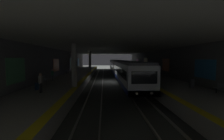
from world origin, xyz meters
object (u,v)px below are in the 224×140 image
at_px(pillar_far, 90,62).
at_px(bench_right_mid, 67,71).
at_px(bench_left_far, 138,67).
at_px(metro_train, 120,68).
at_px(person_waiting_near, 143,67).
at_px(suitcase_rolling, 37,86).
at_px(pillar_near, 74,65).
at_px(bench_right_far, 71,70).
at_px(person_standing_far, 52,75).
at_px(bench_left_near, 224,89).
at_px(trash_bin, 192,83).
at_px(person_walking_mid, 41,82).
at_px(bench_left_mid, 150,70).
at_px(bench_right_near, 43,79).

height_order(pillar_far, bench_right_mid, pillar_far).
bearing_deg(bench_left_far, metro_train, 145.91).
distance_m(metro_train, person_waiting_near, 6.55).
xyz_separation_m(metro_train, bench_right_mid, (-2.45, 10.73, -0.45)).
distance_m(pillar_far, suitcase_rolling, 18.83).
xyz_separation_m(pillar_near, suitcase_rolling, (-1.33, 3.28, -1.94)).
relative_size(metro_train, bench_right_far, 22.83).
height_order(bench_right_far, person_standing_far, person_standing_far).
bearing_deg(pillar_near, bench_left_near, -108.08).
distance_m(bench_left_far, trash_bin, 26.55).
distance_m(pillar_far, person_walking_mid, 19.93).
relative_size(bench_left_mid, person_walking_mid, 0.99).
height_order(bench_left_mid, person_walking_mid, person_walking_mid).
xyz_separation_m(pillar_near, pillar_far, (17.11, 0.00, 0.00)).
bearing_deg(bench_left_mid, person_walking_mid, 139.30).
bearing_deg(bench_right_mid, person_standing_far, -177.35).
height_order(bench_left_mid, bench_right_far, same).
distance_m(bench_left_mid, person_waiting_near, 3.84).
xyz_separation_m(pillar_far, person_walking_mid, (-19.74, 2.36, -1.34)).
height_order(metro_train, person_waiting_near, metro_train).
distance_m(bench_left_mid, bench_right_far, 17.19).
relative_size(bench_left_far, bench_right_near, 1.00).
bearing_deg(bench_right_far, person_standing_far, -178.06).
bearing_deg(bench_left_near, trash_bin, 13.14).
xyz_separation_m(pillar_near, trash_bin, (-1.06, -12.15, -1.85)).
bearing_deg(person_standing_far, trash_bin, -108.41).
bearing_deg(bench_right_near, pillar_near, -119.36).
height_order(bench_left_far, person_waiting_near, person_waiting_near).
bearing_deg(person_waiting_near, bench_right_mid, 107.39).
distance_m(metro_train, bench_right_near, 17.47).
xyz_separation_m(bench_left_near, person_walking_mid, (1.57, 15.25, 0.41)).
relative_size(metro_train, person_waiting_near, 24.14).
height_order(metro_train, bench_left_near, metro_train).
bearing_deg(bench_right_near, bench_left_near, -111.03).
bearing_deg(bench_left_mid, pillar_near, 139.51).
distance_m(bench_left_far, bench_right_near, 28.75).
relative_size(metro_train, bench_left_near, 22.83).
bearing_deg(pillar_near, bench_left_far, -26.82).
relative_size(pillar_far, person_walking_mid, 2.65).
height_order(bench_right_near, trash_bin, bench_right_near).
xyz_separation_m(bench_right_mid, person_waiting_near, (5.22, -16.67, 0.34)).
relative_size(pillar_far, trash_bin, 5.35).
xyz_separation_m(bench_left_mid, suitcase_rolling, (-16.42, 16.17, -0.19)).
relative_size(bench_left_mid, trash_bin, 2.00).
relative_size(bench_left_mid, suitcase_rolling, 1.75).
height_order(bench_right_near, person_standing_far, person_standing_far).
bearing_deg(pillar_far, bench_right_far, 89.65).
bearing_deg(person_waiting_near, metro_train, 115.03).
xyz_separation_m(bench_left_far, bench_right_far, (-8.35, 17.07, 0.00)).
distance_m(bench_left_near, suitcase_rolling, 16.42).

